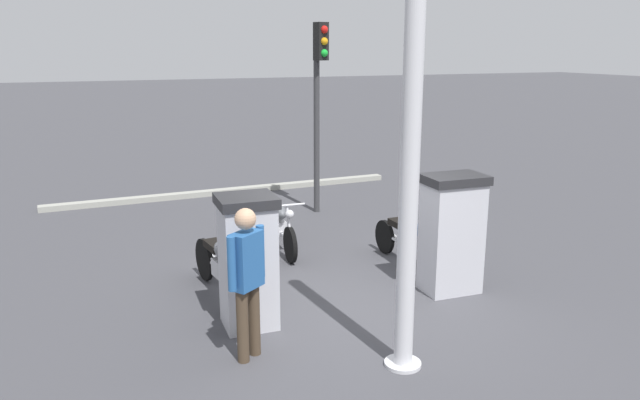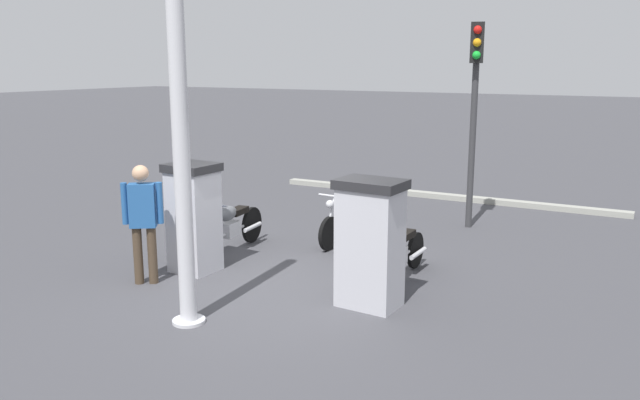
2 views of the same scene
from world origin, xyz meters
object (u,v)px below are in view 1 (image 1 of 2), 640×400
(motorcycle_near_pump, at_px, (408,239))
(attendant_person, at_px, (247,274))
(fuel_pump_near, at_px, (452,233))
(wandering_duck, at_px, (239,221))
(canopy_support_pole, at_px, (410,171))
(motorcycle_far_pump, at_px, (222,264))
(motorcycle_extra, at_px, (278,223))
(roadside_traffic_light, at_px, (319,86))
(fuel_pump_far, at_px, (248,261))

(motorcycle_near_pump, xyz_separation_m, attendant_person, (-1.85, 3.08, 0.54))
(fuel_pump_near, height_order, attendant_person, attendant_person)
(wandering_duck, relative_size, canopy_support_pole, 0.09)
(motorcycle_far_pump, height_order, attendant_person, attendant_person)
(canopy_support_pole, bearing_deg, motorcycle_near_pump, -31.14)
(wandering_duck, bearing_deg, motorcycle_extra, -163.93)
(motorcycle_far_pump, distance_m, wandering_duck, 3.09)
(roadside_traffic_light, bearing_deg, canopy_support_pole, 165.84)
(fuel_pump_far, distance_m, motorcycle_near_pump, 3.06)
(motorcycle_near_pump, distance_m, motorcycle_far_pump, 2.94)
(fuel_pump_near, height_order, fuel_pump_far, fuel_pump_near)
(fuel_pump_near, bearing_deg, attendant_person, 104.24)
(roadside_traffic_light, xyz_separation_m, canopy_support_pole, (-6.19, 1.56, -0.45))
(motorcycle_near_pump, xyz_separation_m, canopy_support_pole, (-2.65, 1.60, 1.70))
(attendant_person, bearing_deg, wandering_duck, -13.83)
(fuel_pump_near, bearing_deg, roadside_traffic_light, 1.21)
(motorcycle_far_pump, distance_m, motorcycle_extra, 2.16)
(fuel_pump_near, distance_m, attendant_person, 3.24)
(wandering_duck, bearing_deg, roadside_traffic_light, -69.54)
(canopy_support_pole, bearing_deg, motorcycle_far_pump, 27.42)
(fuel_pump_near, xyz_separation_m, motorcycle_far_pump, (0.99, 3.00, -0.38))
(motorcycle_extra, distance_m, wandering_duck, 1.30)
(fuel_pump_near, height_order, wandering_duck, fuel_pump_near)
(fuel_pump_near, height_order, roadside_traffic_light, roadside_traffic_light)
(roadside_traffic_light, relative_size, canopy_support_pole, 0.86)
(motorcycle_near_pump, relative_size, wandering_duck, 4.76)
(fuel_pump_near, bearing_deg, motorcycle_far_pump, 71.76)
(motorcycle_extra, height_order, roadside_traffic_light, roadside_traffic_light)
(attendant_person, relative_size, roadside_traffic_light, 0.45)
(wandering_duck, relative_size, roadside_traffic_light, 0.11)
(fuel_pump_near, relative_size, motorcycle_far_pump, 0.82)
(motorcycle_near_pump, height_order, roadside_traffic_light, roadside_traffic_light)
(wandering_duck, height_order, roadside_traffic_light, roadside_traffic_light)
(fuel_pump_near, xyz_separation_m, roadside_traffic_light, (4.60, 0.10, 1.75))
(wandering_duck, distance_m, canopy_support_pole, 5.83)
(fuel_pump_far, bearing_deg, canopy_support_pole, -141.91)
(fuel_pump_near, height_order, motorcycle_extra, fuel_pump_near)
(motorcycle_near_pump, relative_size, motorcycle_extra, 0.94)
(fuel_pump_near, bearing_deg, fuel_pump_far, 90.00)
(motorcycle_far_pump, height_order, roadside_traffic_light, roadside_traffic_light)
(motorcycle_far_pump, bearing_deg, attendant_person, 175.45)
(fuel_pump_far, distance_m, wandering_duck, 4.05)
(motorcycle_near_pump, bearing_deg, motorcycle_extra, 44.27)
(motorcycle_extra, bearing_deg, motorcycle_near_pump, -135.73)
(fuel_pump_near, relative_size, attendant_person, 0.97)
(roadside_traffic_light, height_order, canopy_support_pole, canopy_support_pole)
(motorcycle_near_pump, xyz_separation_m, wandering_duck, (2.84, 1.93, -0.25))
(motorcycle_extra, bearing_deg, fuel_pump_far, 154.40)
(attendant_person, xyz_separation_m, roadside_traffic_light, (5.39, -3.05, 1.61))
(motorcycle_extra, xyz_separation_m, roadside_traffic_light, (1.93, -1.54, 2.15))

